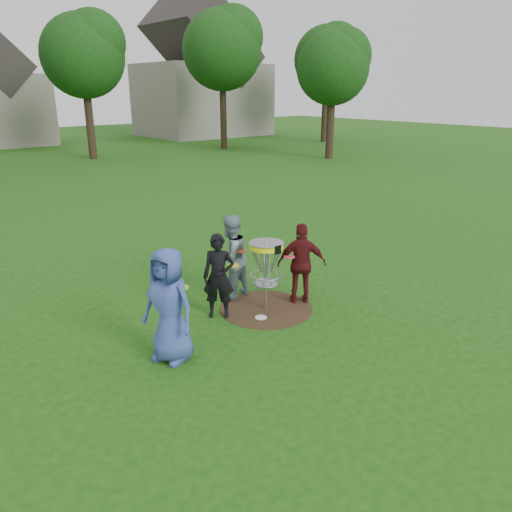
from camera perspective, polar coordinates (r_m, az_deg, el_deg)
ground at (r=9.70m, az=1.13°, el=-6.04°), size 100.00×100.00×0.00m
dirt_patch at (r=9.70m, az=1.13°, el=-6.02°), size 1.80×1.80×0.01m
player_blue at (r=7.74m, az=-9.92°, el=-5.59°), size 0.86×1.04×1.83m
player_black at (r=9.12m, az=-4.29°, el=-2.35°), size 0.68×0.67×1.59m
player_grey at (r=9.92m, az=-2.93°, el=-0.16°), size 0.95×0.81×1.71m
player_maroon at (r=9.74m, az=5.24°, el=-0.89°), size 0.98×0.91×1.62m
disc_on_grass at (r=9.33m, az=0.57°, el=-7.05°), size 0.22×0.22×0.02m
disc_golf_basket at (r=9.32m, az=1.18°, el=-0.34°), size 0.66×0.67×1.38m
held_discs at (r=9.02m, az=-1.94°, el=-0.91°), size 2.78×1.25×0.17m
house_row at (r=41.12m, az=-25.88°, el=17.05°), size 44.50×10.65×11.62m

